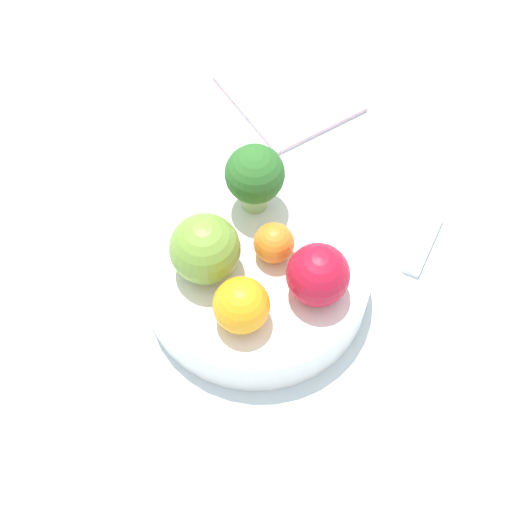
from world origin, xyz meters
TOP-DOWN VIEW (x-y plane):
  - ground_plane at (0.00, 0.00)m, footprint 6.00×6.00m
  - table_surface at (0.00, 0.00)m, footprint 1.20×1.20m
  - bowl at (0.00, 0.00)m, footprint 0.20×0.20m
  - broccoli at (-0.06, 0.01)m, footprint 0.05×0.05m
  - apple_red at (0.04, 0.05)m, footprint 0.05×0.05m
  - apple_green at (-0.00, -0.04)m, footprint 0.06×0.06m
  - orange_front at (0.05, -0.02)m, footprint 0.05×0.05m
  - orange_back at (-0.01, 0.02)m, footprint 0.04×0.04m
  - napkin at (-0.24, 0.07)m, footprint 0.17×0.16m
  - spoon at (-0.02, 0.16)m, footprint 0.07×0.05m

SIDE VIEW (x-z plane):
  - ground_plane at x=0.00m, z-range 0.00..0.00m
  - table_surface at x=0.00m, z-range 0.00..0.02m
  - napkin at x=-0.24m, z-range 0.02..0.03m
  - spoon at x=-0.02m, z-range 0.02..0.03m
  - bowl at x=0.00m, z-range 0.02..0.06m
  - orange_back at x=-0.01m, z-range 0.06..0.10m
  - orange_front at x=0.05m, z-range 0.06..0.11m
  - apple_red at x=0.04m, z-range 0.06..0.12m
  - apple_green at x=0.00m, z-range 0.06..0.13m
  - broccoli at x=-0.06m, z-range 0.07..0.14m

